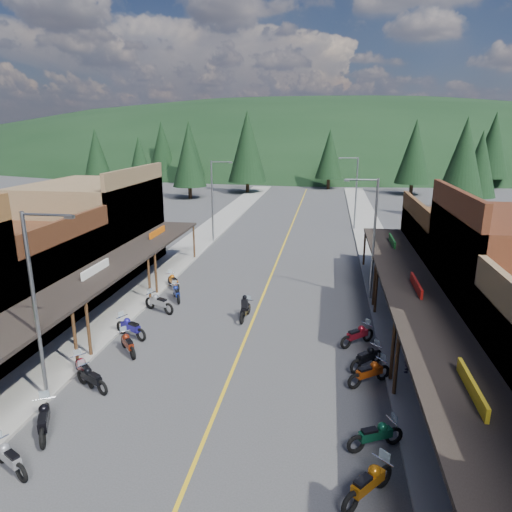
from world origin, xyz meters
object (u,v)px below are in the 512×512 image
at_px(pine_11, 463,161).
at_px(bike_east_8, 357,334).
at_px(bike_west_10, 176,292).
at_px(pedestrian_east_b, 390,282).
at_px(pine_8, 140,166).
at_px(bike_west_6, 84,368).
at_px(bike_west_5, 92,377).
at_px(streetlight_0, 38,301).
at_px(pine_3, 330,154).
at_px(bike_east_4, 368,482).
at_px(pine_0, 96,153).
at_px(streetlight_1, 214,198).
at_px(bike_east_5, 376,434).
at_px(bike_west_8, 131,326).
at_px(streetlight_3, 355,190).
at_px(pine_9, 480,164).
at_px(bike_west_9, 159,302).
at_px(pine_2, 247,147).
at_px(bike_east_6, 369,372).
at_px(shop_west_3, 95,227).
at_px(pine_5, 493,145).
at_px(rider_on_bike, 245,309).
at_px(bike_west_11, 173,281).
at_px(shop_east_3, 466,254).
at_px(shop_west_2, 16,278).
at_px(bike_west_7, 128,343).
at_px(pedestrian_east_a, 408,355).
at_px(pine_7, 162,146).
at_px(bike_east_7, 367,357).
at_px(bike_west_3, 9,457).
at_px(streetlight_2, 372,234).
at_px(pine_4, 414,152).
at_px(bike_west_4, 44,419).
at_px(pine_10, 189,156).

height_order(pine_11, bike_east_8, pine_11).
relative_size(bike_west_10, pedestrian_east_b, 1.18).
height_order(pine_8, bike_west_6, pine_8).
bearing_deg(bike_west_5, pedestrian_east_b, -17.73).
distance_m(streetlight_0, pine_3, 72.86).
bearing_deg(bike_east_4, pine_0, 163.34).
relative_size(streetlight_1, bike_east_5, 3.74).
xyz_separation_m(streetlight_1, bike_west_8, (0.80, -21.78, -3.81)).
xyz_separation_m(streetlight_3, pine_9, (17.05, 15.00, 1.92)).
bearing_deg(bike_west_9, pine_2, 30.43).
bearing_deg(bike_east_4, bike_east_6, 125.92).
bearing_deg(pine_2, shop_west_3, -94.63).
xyz_separation_m(pine_5, rider_on_bike, (-34.48, -68.37, -7.35)).
xyz_separation_m(pine_2, bike_west_11, (3.53, -49.86, -7.40)).
distance_m(shop_east_3, pine_0, 74.00).
bearing_deg(pedestrian_east_b, rider_on_bike, 10.42).
bearing_deg(shop_west_2, pine_8, 102.15).
bearing_deg(shop_west_3, bike_west_9, -43.36).
bearing_deg(bike_west_10, bike_west_6, -123.29).
bearing_deg(pine_3, bike_west_7, -98.03).
bearing_deg(pine_5, rider_on_bike, -116.76).
xyz_separation_m(bike_west_8, pedestrian_east_a, (14.17, -1.66, 0.32)).
xyz_separation_m(bike_west_6, bike_west_7, (0.86, 2.74, -0.02)).
bearing_deg(bike_west_8, pine_7, 45.52).
xyz_separation_m(bike_east_5, bike_east_7, (0.11, 5.73, -0.00)).
bearing_deg(bike_west_3, bike_east_4, -59.24).
height_order(streetlight_2, bike_west_7, streetlight_2).
distance_m(pine_4, pedestrian_east_b, 52.34).
height_order(shop_west_3, streetlight_3, shop_west_3).
relative_size(pine_11, bike_west_5, 6.00).
relative_size(streetlight_2, pine_0, 0.73).
bearing_deg(pine_5, pine_2, -162.35).
relative_size(shop_west_2, bike_west_9, 4.68).
relative_size(pine_7, rider_on_bike, 5.79).
height_order(pine_2, bike_east_8, pine_2).
xyz_separation_m(shop_west_2, pine_9, (37.75, 43.30, 3.85)).
bearing_deg(bike_west_8, streetlight_1, 28.78).
height_order(streetlight_0, bike_west_3, streetlight_0).
distance_m(streetlight_0, pine_8, 48.42).
bearing_deg(bike_west_4, bike_west_7, 58.64).
distance_m(pine_7, bike_east_5, 91.47).
bearing_deg(bike_west_11, pedestrian_east_b, -35.99).
relative_size(pine_9, bike_west_4, 4.69).
height_order(pine_8, bike_west_4, pine_8).
bearing_deg(shop_west_2, bike_west_3, -55.93).
bearing_deg(bike_west_5, shop_east_3, -22.29).
height_order(shop_east_3, bike_east_6, shop_east_3).
height_order(bike_west_8, bike_east_7, bike_west_8).
bearing_deg(pine_7, pine_10, -61.70).
relative_size(streetlight_1, bike_west_10, 3.97).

